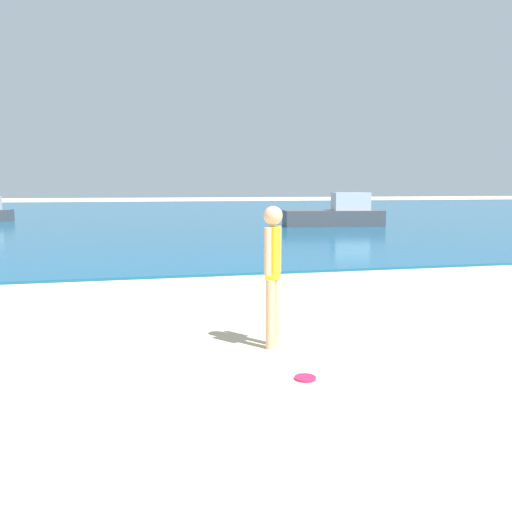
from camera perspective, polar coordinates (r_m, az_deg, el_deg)
name	(u,v)px	position (r m, az deg, el deg)	size (l,w,h in m)	color
water	(165,212)	(41.44, -9.86, 4.74)	(160.00, 60.00, 0.06)	#14567F
person_standing	(273,268)	(6.36, 1.85, -1.32)	(0.28, 0.34, 1.75)	#DDAD84
frisbee	(305,378)	(5.57, 5.39, -13.11)	(0.22, 0.22, 0.03)	#E51E4C
boat_near	(337,214)	(26.14, 8.82, 4.50)	(5.00, 2.16, 1.65)	#4C4C51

